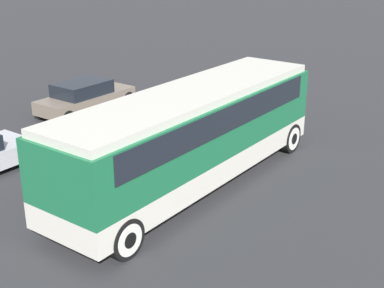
% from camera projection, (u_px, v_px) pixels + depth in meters
% --- Properties ---
extents(ground_plane, '(120.00, 120.00, 0.00)m').
position_uv_depth(ground_plane, '(192.00, 185.00, 16.75)').
color(ground_plane, '#2D2D30').
extents(tour_bus, '(10.49, 2.65, 3.07)m').
position_uv_depth(tour_bus, '(194.00, 129.00, 16.16)').
color(tour_bus, silver).
rests_on(tour_bus, ground_plane).
extents(parked_car_mid, '(4.52, 1.87, 1.40)m').
position_uv_depth(parked_car_mid, '(85.00, 97.00, 23.64)').
color(parked_car_mid, '#7A6B5B').
rests_on(parked_car_mid, ground_plane).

